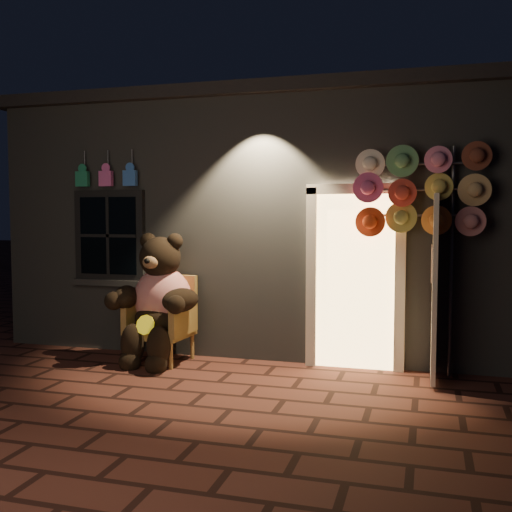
% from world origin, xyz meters
% --- Properties ---
extents(ground, '(60.00, 60.00, 0.00)m').
position_xyz_m(ground, '(0.00, 0.00, 0.00)').
color(ground, '#53291F').
rests_on(ground, ground).
extents(shop_building, '(7.30, 5.95, 3.51)m').
position_xyz_m(shop_building, '(0.00, 3.99, 1.74)').
color(shop_building, slate).
rests_on(shop_building, ground).
extents(wicker_armchair, '(0.78, 0.71, 1.06)m').
position_xyz_m(wicker_armchair, '(-0.99, 1.16, 0.53)').
color(wicker_armchair, '#AD7E43').
rests_on(wicker_armchair, ground).
extents(teddy_bear, '(1.20, 0.97, 1.65)m').
position_xyz_m(teddy_bear, '(-1.00, 1.02, 0.77)').
color(teddy_bear, red).
rests_on(teddy_bear, ground).
extents(hat_rack, '(1.48, 0.22, 2.61)m').
position_xyz_m(hat_rack, '(2.09, 1.28, 2.08)').
color(hat_rack, '#59595E').
rests_on(hat_rack, ground).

